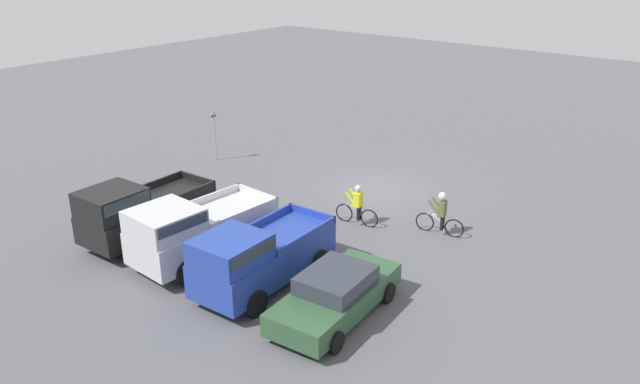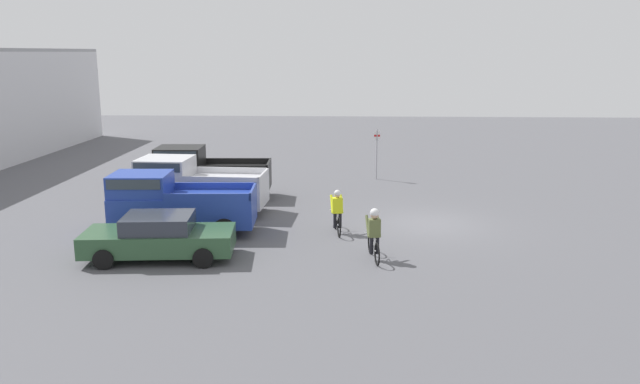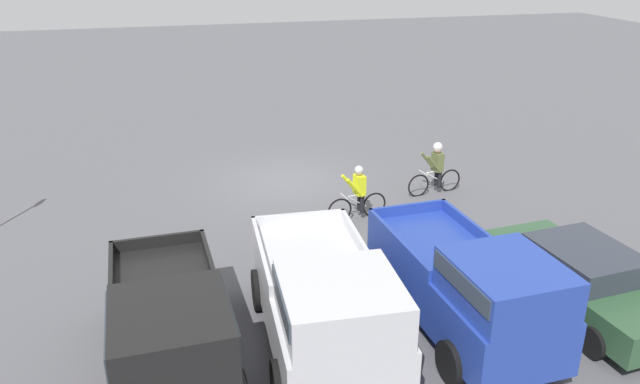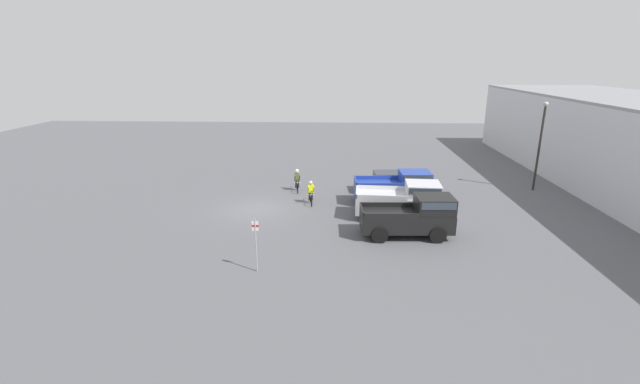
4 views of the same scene
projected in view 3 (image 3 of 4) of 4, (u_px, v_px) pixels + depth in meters
The scene contains 7 objects.
ground_plane at pixel (285, 180), 20.19m from camera, with size 80.00×80.00×0.00m, color #56565B.
sedan_0 at pixel (582, 278), 13.01m from camera, with size 2.33×4.73×1.41m.
pickup_truck_0 at pixel (469, 285), 11.93m from camera, with size 2.30×5.04×2.18m.
pickup_truck_1 at pixel (326, 303), 11.27m from camera, with size 2.50×5.08×2.24m.
pickup_truck_2 at pixel (170, 332), 10.43m from camera, with size 2.27×4.98×2.27m.
cyclist_0 at pixel (358, 193), 17.16m from camera, with size 1.78×0.51×1.59m.
cyclist_1 at pixel (436, 167), 18.87m from camera, with size 1.84×0.52×1.66m.
Camera 3 is at (3.73, 18.49, 7.29)m, focal length 35.00 mm.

